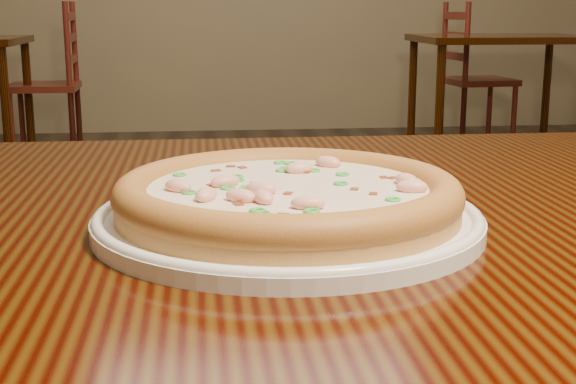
{
  "coord_description": "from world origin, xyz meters",
  "views": [
    {
      "loc": [
        -0.31,
        -1.56,
        0.92
      ],
      "look_at": [
        -0.24,
        -0.95,
        0.78
      ],
      "focal_mm": 50.0,
      "sensor_mm": 36.0,
      "label": 1
    }
  ],
  "objects": [
    {
      "name": "hero_table",
      "position": [
        -0.12,
        -0.9,
        0.65
      ],
      "size": [
        1.2,
        0.8,
        0.75
      ],
      "color": "black",
      "rests_on": "ground"
    },
    {
      "name": "plate",
      "position": [
        -0.24,
        -0.95,
        0.76
      ],
      "size": [
        0.3,
        0.3,
        0.02
      ],
      "color": "white",
      "rests_on": "hero_table"
    },
    {
      "name": "pizza",
      "position": [
        -0.24,
        -0.95,
        0.78
      ],
      "size": [
        0.27,
        0.27,
        0.03
      ],
      "color": "#BF8D45",
      "rests_on": "plate"
    },
    {
      "name": "bg_table_right",
      "position": [
        1.51,
        3.19,
        0.65
      ],
      "size": [
        1.0,
        0.7,
        0.75
      ],
      "color": "black",
      "rests_on": "ground"
    },
    {
      "name": "chair_b",
      "position": [
        -1.22,
        3.61,
        0.44
      ],
      "size": [
        0.43,
        0.43,
        0.95
      ],
      "color": "#532012",
      "rests_on": "ground"
    },
    {
      "name": "chair_c",
      "position": [
        1.51,
        3.67,
        0.44
      ],
      "size": [
        0.46,
        0.46,
        0.95
      ],
      "color": "#532012",
      "rests_on": "ground"
    }
  ]
}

